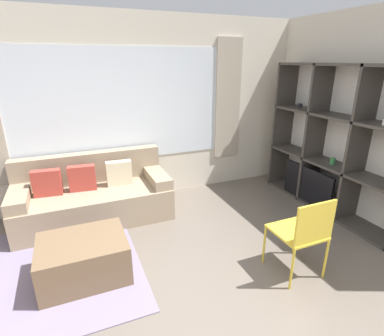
{
  "coord_description": "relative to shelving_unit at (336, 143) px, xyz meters",
  "views": [
    {
      "loc": [
        -0.74,
        -1.55,
        2.07
      ],
      "look_at": [
        0.56,
        1.55,
        0.85
      ],
      "focal_mm": 28.0,
      "sensor_mm": 36.0,
      "label": 1
    }
  ],
  "objects": [
    {
      "name": "area_rug",
      "position": [
        -3.89,
        -0.0,
        -0.97
      ],
      "size": [
        2.04,
        1.91,
        0.01
      ],
      "primitive_type": "cube",
      "color": "slate",
      "rests_on": "ground_plane"
    },
    {
      "name": "ottoman",
      "position": [
        -3.42,
        -0.22,
        -0.77
      ],
      "size": [
        0.83,
        0.66,
        0.42
      ],
      "color": "brown",
      "rests_on": "ground_plane"
    },
    {
      "name": "wall_back",
      "position": [
        -2.65,
        1.48,
        0.38
      ],
      "size": [
        6.84,
        0.11,
        2.7
      ],
      "color": "beige",
      "rests_on": "ground_plane"
    },
    {
      "name": "wall_right",
      "position": [
        0.2,
        0.04,
        0.37
      ],
      "size": [
        0.07,
        4.02,
        2.7
      ],
      "primitive_type": "cube",
      "color": "beige",
      "rests_on": "ground_plane"
    },
    {
      "name": "shelving_unit",
      "position": [
        0.0,
        0.0,
        0.0
      ],
      "size": [
        0.41,
        2.23,
        2.03
      ],
      "color": "silver",
      "rests_on": "ground_plane"
    },
    {
      "name": "couch_main",
      "position": [
        -3.2,
        1.01,
        -0.67
      ],
      "size": [
        1.98,
        0.87,
        0.85
      ],
      "color": "gray",
      "rests_on": "ground_plane"
    },
    {
      "name": "folding_chair",
      "position": [
        -1.43,
        -1.03,
        -0.46
      ],
      "size": [
        0.44,
        0.46,
        0.86
      ],
      "rotation": [
        0.0,
        0.0,
        3.14
      ],
      "color": "gold",
      "rests_on": "ground_plane"
    }
  ]
}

